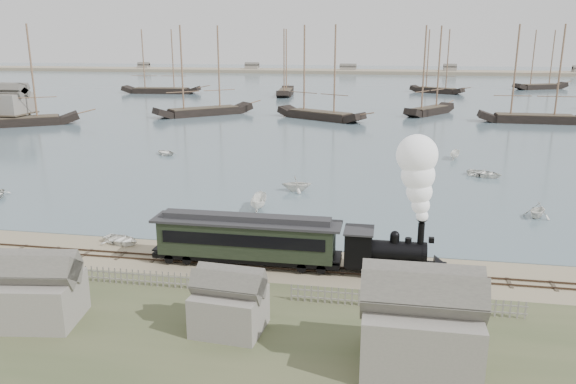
# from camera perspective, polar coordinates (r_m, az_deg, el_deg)

# --- Properties ---
(ground) EXTENTS (600.00, 600.00, 0.00)m
(ground) POSITION_cam_1_polar(r_m,az_deg,el_deg) (46.04, -4.24, -6.39)
(ground) COLOR tan
(ground) RESTS_ON ground
(harbor_water) EXTENTS (600.00, 336.00, 0.06)m
(harbor_water) POSITION_cam_1_polar(r_m,az_deg,el_deg) (212.37, 7.24, 10.61)
(harbor_water) COLOR #4B606B
(harbor_water) RESTS_ON ground
(rail_track) EXTENTS (120.00, 1.80, 0.16)m
(rail_track) POSITION_cam_1_polar(r_m,az_deg,el_deg) (44.24, -4.88, -7.28)
(rail_track) COLOR #3E2D21
(rail_track) RESTS_ON ground
(picket_fence_west) EXTENTS (19.00, 0.10, 1.20)m
(picket_fence_west) POSITION_cam_1_polar(r_m,az_deg,el_deg) (42.09, -15.36, -9.08)
(picket_fence_west) COLOR gray
(picket_fence_west) RESTS_ON ground
(picket_fence_east) EXTENTS (15.00, 0.10, 1.20)m
(picket_fence_east) POSITION_cam_1_polar(r_m,az_deg,el_deg) (37.97, 11.81, -11.62)
(picket_fence_east) COLOR gray
(picket_fence_east) RESTS_ON ground
(shed_left) EXTENTS (5.00, 4.00, 4.10)m
(shed_left) POSITION_cam_1_polar(r_m,az_deg,el_deg) (39.09, -23.91, -11.87)
(shed_left) COLOR gray
(shed_left) RESTS_ON ground
(shed_mid) EXTENTS (4.00, 3.50, 3.60)m
(shed_mid) POSITION_cam_1_polar(r_m,az_deg,el_deg) (35.09, -5.92, -13.74)
(shed_mid) COLOR gray
(shed_mid) RESTS_ON ground
(shed_right) EXTENTS (6.00, 5.00, 5.10)m
(shed_right) POSITION_cam_1_polar(r_m,az_deg,el_deg) (32.33, 13.01, -16.84)
(shed_right) COLOR gray
(shed_right) RESTS_ON ground
(far_spit) EXTENTS (500.00, 20.00, 1.80)m
(far_spit) POSITION_cam_1_polar(r_m,az_deg,el_deg) (292.11, 8.10, 11.83)
(far_spit) COLOR tan
(far_spit) RESTS_ON ground
(locomotive) EXTENTS (8.15, 3.04, 10.16)m
(locomotive) POSITION_cam_1_polar(r_m,az_deg,el_deg) (41.34, 12.36, -2.39)
(locomotive) COLOR black
(locomotive) RESTS_ON ground
(passenger_coach) EXTENTS (14.55, 2.81, 3.53)m
(passenger_coach) POSITION_cam_1_polar(r_m,az_deg,el_deg) (43.32, -4.25, -4.66)
(passenger_coach) COLOR black
(passenger_coach) RESTS_ON ground
(beached_dinghy) EXTENTS (3.44, 4.10, 0.73)m
(beached_dinghy) POSITION_cam_1_polar(r_m,az_deg,el_deg) (50.31, -16.59, -4.65)
(beached_dinghy) COLOR white
(beached_dinghy) RESTS_ON ground
(rowboat_1) EXTENTS (3.60, 3.95, 1.79)m
(rowboat_1) POSITION_cam_1_polar(r_m,az_deg,el_deg) (64.30, 0.89, 0.87)
(rowboat_1) COLOR white
(rowboat_1) RESTS_ON harbor_water
(rowboat_2) EXTENTS (3.92, 1.66, 1.49)m
(rowboat_2) POSITION_cam_1_polar(r_m,az_deg,el_deg) (57.48, -3.03, -1.07)
(rowboat_2) COLOR white
(rowboat_2) RESTS_ON harbor_water
(rowboat_3) EXTENTS (4.88, 5.34, 0.90)m
(rowboat_3) POSITION_cam_1_polar(r_m,az_deg,el_deg) (75.43, 19.34, 1.82)
(rowboat_3) COLOR white
(rowboat_3) RESTS_ON harbor_water
(rowboat_4) EXTENTS (3.81, 3.67, 1.54)m
(rowboat_4) POSITION_cam_1_polar(r_m,az_deg,el_deg) (60.02, 24.03, -1.67)
(rowboat_4) COLOR white
(rowboat_4) RESTS_ON harbor_water
(rowboat_5) EXTENTS (3.39, 2.02, 1.23)m
(rowboat_5) POSITION_cam_1_polar(r_m,az_deg,el_deg) (85.20, 16.57, 3.63)
(rowboat_5) COLOR white
(rowboat_5) RESTS_ON harbor_water
(rowboat_6) EXTENTS (4.09, 4.31, 0.73)m
(rowboat_6) POSITION_cam_1_polar(r_m,az_deg,el_deg) (86.99, -12.39, 3.97)
(rowboat_6) COLOR white
(rowboat_6) RESTS_ON harbor_water
(rowboat_7) EXTENTS (4.06, 3.74, 1.78)m
(rowboat_7) POSITION_cam_1_polar(r_m,az_deg,el_deg) (94.81, 13.24, 5.17)
(rowboat_7) COLOR white
(rowboat_7) RESTS_ON harbor_water
(schooner_0) EXTENTS (23.49, 17.93, 20.00)m
(schooner_0) POSITION_cam_1_polar(r_m,az_deg,el_deg) (125.27, -26.50, 10.57)
(schooner_0) COLOR black
(schooner_0) RESTS_ON harbor_water
(schooner_1) EXTENTS (20.76, 19.37, 20.00)m
(schooner_1) POSITION_cam_1_polar(r_m,az_deg,el_deg) (130.29, -8.68, 12.09)
(schooner_1) COLOR black
(schooner_1) RESTS_ON harbor_water
(schooner_2) EXTENTS (20.81, 14.93, 20.00)m
(schooner_2) POSITION_cam_1_polar(r_m,az_deg,el_deg) (122.32, 3.34, 12.04)
(schooner_2) COLOR black
(schooner_2) RESTS_ON harbor_water
(schooner_3) EXTENTS (12.76, 16.32, 20.00)m
(schooner_3) POSITION_cam_1_polar(r_m,az_deg,el_deg) (134.00, 14.44, 11.88)
(schooner_3) COLOR black
(schooner_3) RESTS_ON harbor_water
(schooner_4) EXTENTS (22.40, 5.47, 20.00)m
(schooner_4) POSITION_cam_1_polar(r_m,az_deg,el_deg) (127.64, 24.17, 10.89)
(schooner_4) COLOR black
(schooner_4) RESTS_ON harbor_water
(schooner_6) EXTENTS (25.28, 7.45, 20.00)m
(schooner_6) POSITION_cam_1_polar(r_m,az_deg,el_deg) (186.68, -12.92, 12.81)
(schooner_6) COLOR black
(schooner_6) RESTS_ON harbor_water
(schooner_7) EXTENTS (6.31, 19.97, 20.00)m
(schooner_7) POSITION_cam_1_polar(r_m,az_deg,el_deg) (175.75, -0.28, 13.05)
(schooner_7) COLOR black
(schooner_7) RESTS_ON harbor_water
(schooner_8) EXTENTS (17.33, 12.45, 20.00)m
(schooner_8) POSITION_cam_1_polar(r_m,az_deg,el_deg) (189.02, 15.05, 12.70)
(schooner_8) COLOR black
(schooner_8) RESTS_ON harbor_water
(schooner_9) EXTENTS (20.37, 13.69, 20.00)m
(schooner_9) POSITION_cam_1_polar(r_m,az_deg,el_deg) (216.12, 24.53, 12.14)
(schooner_9) COLOR black
(schooner_9) RESTS_ON harbor_water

